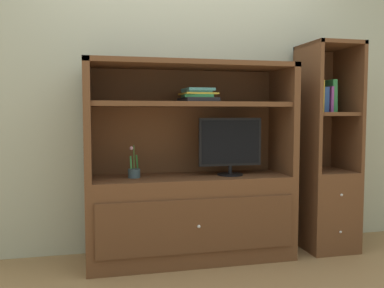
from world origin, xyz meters
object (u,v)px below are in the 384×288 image
magazine_stack (197,96)px  potted_plant (134,172)px  bookshelf_tall (325,180)px  tv_monitor (230,145)px  media_console (190,196)px  upright_book_row (322,98)px

magazine_stack → potted_plant: bearing=178.7°
potted_plant → bookshelf_tall: size_ratio=0.14×
tv_monitor → bookshelf_tall: bearing=2.9°
magazine_stack → tv_monitor: bearing=-7.5°
tv_monitor → potted_plant: 0.77m
media_console → bookshelf_tall: bookshelf_tall is taller
media_console → potted_plant: media_console is taller
bookshelf_tall → tv_monitor: bearing=-177.1°
bookshelf_tall → upright_book_row: bookshelf_tall is taller
magazine_stack → upright_book_row: (1.05, 0.00, -0.00)m
media_console → potted_plant: 0.48m
media_console → tv_monitor: (0.31, -0.04, 0.39)m
tv_monitor → potted_plant: bearing=176.5°
tv_monitor → bookshelf_tall: 0.91m
potted_plant → upright_book_row: upright_book_row is taller
bookshelf_tall → upright_book_row: bearing=-169.9°
bookshelf_tall → upright_book_row: size_ratio=6.37×
media_console → upright_book_row: 1.35m
magazine_stack → bookshelf_tall: bookshelf_tall is taller
potted_plant → magazine_stack: magazine_stack is taller
potted_plant → magazine_stack: (0.49, -0.01, 0.57)m
media_console → magazine_stack: bearing=-6.1°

